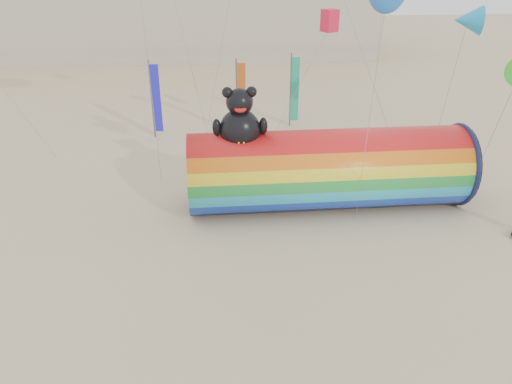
{
  "coord_description": "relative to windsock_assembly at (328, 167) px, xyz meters",
  "views": [
    {
      "loc": [
        -1.33,
        -17.16,
        11.61
      ],
      "look_at": [
        0.5,
        1.5,
        2.4
      ],
      "focal_mm": 35.0,
      "sensor_mm": 36.0,
      "label": 1
    }
  ],
  "objects": [
    {
      "name": "ground",
      "position": [
        -4.29,
        -4.53,
        -2.06
      ],
      "size": [
        160.0,
        160.0,
        0.0
      ],
      "primitive_type": "plane",
      "color": "#CCB58C",
      "rests_on": "ground"
    },
    {
      "name": "windsock_assembly",
      "position": [
        0.0,
        0.0,
        0.0
      ],
      "size": [
        13.46,
        4.1,
        6.2
      ],
      "color": "red",
      "rests_on": "ground"
    },
    {
      "name": "festival_banners",
      "position": [
        -4.06,
        11.45,
        0.58
      ],
      "size": [
        10.13,
        1.69,
        5.2
      ],
      "color": "#59595E",
      "rests_on": "ground"
    }
  ]
}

